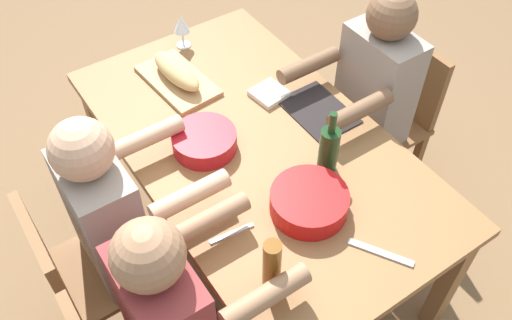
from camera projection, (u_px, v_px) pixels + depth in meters
The scene contains 18 objects.
ground_plane at pixel (256, 242), 2.78m from camera, with size 8.00×8.00×0.00m, color brown.
dining_table at pixel (256, 156), 2.30m from camera, with size 1.69×0.96×0.74m.
chair_near_center at pixel (390, 112), 2.72m from camera, with size 0.40×0.40×0.85m.
diner_near_center at pixel (369, 93), 2.50m from camera, with size 0.41×0.53×1.20m.
chair_far_center at pixel (84, 272), 2.12m from camera, with size 0.40×0.40×0.85m.
diner_far_center at pixel (117, 217), 2.03m from camera, with size 0.41×0.53×1.20m.
diner_far_left at pixel (178, 314), 1.78m from camera, with size 0.41×0.53×1.20m.
serving_bowl_pasta at pixel (309, 201), 1.97m from camera, with size 0.29×0.29×0.09m.
serving_bowl_salad at pixel (204, 140), 2.18m from camera, with size 0.26×0.26×0.08m.
cutting_board at pixel (178, 81), 2.47m from camera, with size 0.40×0.22×0.02m, color tan.
bread_loaf at pixel (176, 71), 2.43m from camera, with size 0.32×0.11×0.09m, color tan.
wine_bottle at pixel (329, 149), 2.06m from camera, with size 0.08×0.08×0.29m.
beer_bottle at pixel (272, 265), 1.72m from camera, with size 0.06×0.06×0.22m, color brown.
wine_glass at pixel (181, 25), 2.58m from camera, with size 0.08×0.08×0.17m.
placemat_near_center at pixel (318, 111), 2.35m from camera, with size 0.32×0.23×0.01m, color black.
fork_far_left at pixel (232, 233), 1.93m from camera, with size 0.02×0.17×0.01m, color silver.
carving_knife at pixel (381, 253), 1.88m from camera, with size 0.23×0.02×0.01m, color silver.
napkin_stack at pixel (269, 93), 2.41m from camera, with size 0.14×0.14×0.02m, color white.
Camera 1 is at (-1.28, 0.86, 2.36)m, focal length 38.52 mm.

